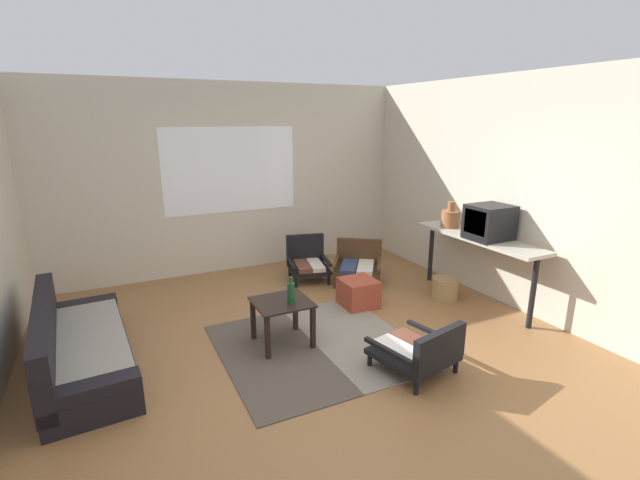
% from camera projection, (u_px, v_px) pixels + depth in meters
% --- Properties ---
extents(ground_plane, '(7.80, 7.80, 0.00)m').
position_uv_depth(ground_plane, '(325.00, 362.00, 4.13)').
color(ground_plane, olive).
extents(far_wall_with_window, '(5.60, 0.13, 2.70)m').
position_uv_depth(far_wall_with_window, '(230.00, 179.00, 6.42)').
color(far_wall_with_window, beige).
rests_on(far_wall_with_window, ground).
extents(side_wall_right, '(0.12, 6.60, 2.70)m').
position_uv_depth(side_wall_right, '(517.00, 194.00, 5.16)').
color(side_wall_right, beige).
rests_on(side_wall_right, ground).
extents(area_rug, '(1.84, 1.82, 0.01)m').
position_uv_depth(area_rug, '(316.00, 346.00, 4.41)').
color(area_rug, '#4C4238').
rests_on(area_rug, ground).
extents(couch, '(0.82, 1.96, 0.66)m').
position_uv_depth(couch, '(78.00, 348.00, 3.96)').
color(couch, black).
rests_on(couch, ground).
extents(coffee_table, '(0.55, 0.52, 0.46)m').
position_uv_depth(coffee_table, '(282.00, 311.00, 4.37)').
color(coffee_table, black).
rests_on(coffee_table, ground).
extents(armchair_by_window, '(0.65, 0.67, 0.60)m').
position_uv_depth(armchair_by_window, '(307.00, 260.00, 6.24)').
color(armchair_by_window, black).
rests_on(armchair_by_window, ground).
extents(armchair_striped_foreground, '(0.73, 0.74, 0.49)m').
position_uv_depth(armchair_striped_foreground, '(419.00, 350.00, 3.90)').
color(armchair_striped_foreground, black).
rests_on(armchair_striped_foreground, ground).
extents(armchair_corner, '(0.89, 0.89, 0.55)m').
position_uv_depth(armchair_corner, '(358.00, 263.00, 6.16)').
color(armchair_corner, '#472D19').
rests_on(armchair_corner, ground).
extents(ottoman_orange, '(0.41, 0.41, 0.33)m').
position_uv_depth(ottoman_orange, '(358.00, 293.00, 5.33)').
color(ottoman_orange, '#993D28').
rests_on(ottoman_orange, ground).
extents(console_shelf, '(0.43, 1.77, 0.84)m').
position_uv_depth(console_shelf, '(478.00, 243.00, 5.33)').
color(console_shelf, '#B2AD9E').
rests_on(console_shelf, ground).
extents(crt_television, '(0.47, 0.41, 0.40)m').
position_uv_depth(crt_television, '(489.00, 222.00, 5.13)').
color(crt_television, black).
rests_on(crt_television, console_shelf).
extents(clay_vase, '(0.23, 0.23, 0.33)m').
position_uv_depth(clay_vase, '(450.00, 218.00, 5.71)').
color(clay_vase, '#935B38').
rests_on(clay_vase, console_shelf).
extents(glass_bottle, '(0.07, 0.07, 0.27)m').
position_uv_depth(glass_bottle, '(291.00, 293.00, 4.27)').
color(glass_bottle, '#194723').
rests_on(glass_bottle, coffee_table).
extents(wicker_basket, '(0.32, 0.32, 0.27)m').
position_uv_depth(wicker_basket, '(445.00, 288.00, 5.55)').
color(wicker_basket, '#9E7A4C').
rests_on(wicker_basket, ground).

